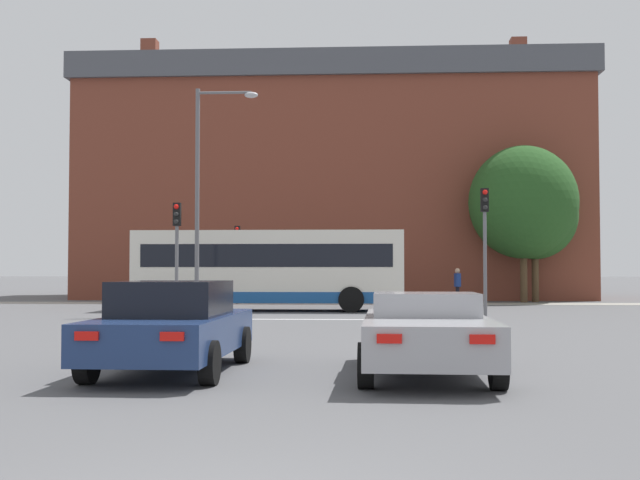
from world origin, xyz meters
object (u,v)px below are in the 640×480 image
object	(u,v)px
traffic_light_far_left	(237,251)
pedestrian_walking_east	(364,282)
bus_crossing_lead	(269,268)
pedestrian_waiting	(458,283)
traffic_light_near_left	(177,240)
street_lamp_junction	(207,178)
car_roadster_right	(426,333)
traffic_light_near_right	(485,231)
car_saloon_left	(173,326)

from	to	relation	value
traffic_light_far_left	pedestrian_walking_east	distance (m)	6.47
bus_crossing_lead	traffic_light_far_left	distance (m)	6.59
pedestrian_waiting	bus_crossing_lead	bearing A→B (deg)	118.46
bus_crossing_lead	pedestrian_walking_east	world-z (taller)	bus_crossing_lead
traffic_light_near_left	street_lamp_junction	world-z (taller)	street_lamp_junction
car_roadster_right	pedestrian_walking_east	world-z (taller)	pedestrian_walking_east
traffic_light_near_right	street_lamp_junction	distance (m)	10.21
car_roadster_right	pedestrian_walking_east	size ratio (longest dim) A/B	2.70
car_saloon_left	traffic_light_far_left	world-z (taller)	traffic_light_far_left
traffic_light_near_left	traffic_light_far_left	bearing A→B (deg)	88.14
car_saloon_left	car_roadster_right	bearing A→B (deg)	-1.18
pedestrian_walking_east	traffic_light_near_right	bearing A→B (deg)	117.47
car_saloon_left	pedestrian_waiting	bearing A→B (deg)	75.06
car_roadster_right	street_lamp_junction	distance (m)	18.32
pedestrian_walking_east	traffic_light_far_left	bearing A→B (deg)	23.80
car_roadster_right	traffic_light_far_left	xyz separation A→B (m)	(-7.05, 25.82, 1.90)
bus_crossing_lead	traffic_light_near_left	xyz separation A→B (m)	(-2.64, -4.94, 0.96)
pedestrian_waiting	traffic_light_far_left	bearing A→B (deg)	83.70
car_roadster_right	traffic_light_far_left	bearing A→B (deg)	106.87
street_lamp_junction	pedestrian_walking_east	distance (m)	12.93
car_saloon_left	traffic_light_far_left	bearing A→B (deg)	97.73
traffic_light_far_left	street_lamp_junction	size ratio (longest dim) A/B	0.45
traffic_light_near_left	pedestrian_walking_east	size ratio (longest dim) A/B	2.25
traffic_light_near_left	bus_crossing_lead	bearing A→B (deg)	61.89
traffic_light_near_left	street_lamp_junction	bearing A→B (deg)	68.01
bus_crossing_lead	traffic_light_far_left	bearing A→B (deg)	20.39
traffic_light_near_right	pedestrian_walking_east	world-z (taller)	traffic_light_near_right
traffic_light_near_left	car_roadster_right	bearing A→B (deg)	-63.34
traffic_light_far_left	traffic_light_near_right	distance (m)	15.08
car_saloon_left	car_roadster_right	size ratio (longest dim) A/B	0.96
car_saloon_left	street_lamp_junction	size ratio (longest dim) A/B	0.55
car_roadster_right	traffic_light_far_left	size ratio (longest dim) A/B	1.26
traffic_light_near_left	traffic_light_near_right	distance (m)	10.55
car_saloon_left	pedestrian_waiting	size ratio (longest dim) A/B	2.64
car_saloon_left	car_roadster_right	world-z (taller)	car_saloon_left
car_saloon_left	bus_crossing_lead	xyz separation A→B (m)	(-0.74, 19.53, 0.98)
car_saloon_left	pedestrian_walking_east	world-z (taller)	pedestrian_walking_east
car_saloon_left	pedestrian_walking_east	bearing A→B (deg)	84.57
car_roadster_right	pedestrian_waiting	bearing A→B (deg)	83.91
car_saloon_left	pedestrian_waiting	xyz separation A→B (m)	(7.67, 26.81, 0.27)
car_saloon_left	car_roadster_right	distance (m)	4.03
traffic_light_far_left	traffic_light_near_right	xyz separation A→B (m)	(10.18, -11.11, 0.39)
car_saloon_left	traffic_light_near_left	size ratio (longest dim) A/B	1.15
traffic_light_near_left	traffic_light_far_left	xyz separation A→B (m)	(0.36, 11.07, -0.12)
car_saloon_left	street_lamp_junction	xyz separation A→B (m)	(-2.68, 16.33, 4.28)
street_lamp_junction	pedestrian_walking_east	size ratio (longest dim) A/B	4.73
traffic_light_near_left	pedestrian_walking_east	world-z (taller)	traffic_light_near_left
bus_crossing_lead	street_lamp_junction	size ratio (longest dim) A/B	1.29
traffic_light_far_left	street_lamp_junction	world-z (taller)	street_lamp_junction
car_roadster_right	traffic_light_far_left	distance (m)	26.83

